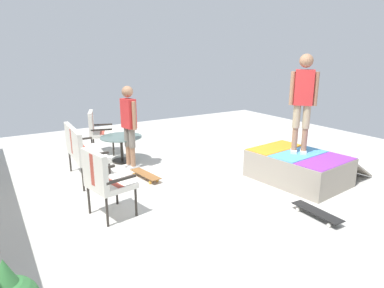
{
  "coord_description": "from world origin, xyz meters",
  "views": [
    {
      "loc": [
        -4.68,
        3.35,
        2.33
      ],
      "look_at": [
        0.36,
        0.18,
        0.7
      ],
      "focal_mm": 31.24,
      "sensor_mm": 36.0,
      "label": 1
    }
  ],
  "objects": [
    {
      "name": "person_skater",
      "position": [
        -0.71,
        -1.48,
        1.59
      ],
      "size": [
        0.38,
        0.37,
        1.78
      ],
      "color": "silver",
      "rests_on": "skate_ramp"
    },
    {
      "name": "ground_plane",
      "position": [
        0.0,
        0.0,
        -0.05
      ],
      "size": [
        12.0,
        12.0,
        0.1
      ],
      "primitive_type": "cube",
      "color": "beige"
    },
    {
      "name": "patio_chair_by_wall",
      "position": [
        -0.24,
        2.05,
        0.61
      ],
      "size": [
        0.71,
        0.66,
        1.02
      ],
      "color": "#2D2823",
      "rests_on": "ground_plane"
    },
    {
      "name": "skateboard_spare",
      "position": [
        -1.9,
        -0.55,
        0.08
      ],
      "size": [
        0.81,
        0.23,
        0.1
      ],
      "color": "black",
      "rests_on": "ground_plane"
    },
    {
      "name": "person_watching",
      "position": [
        1.63,
        0.89,
        0.99
      ],
      "size": [
        0.47,
        0.29,
        1.7
      ],
      "color": "silver",
      "rests_on": "ground_plane"
    },
    {
      "name": "patio_chair_near_house",
      "position": [
        2.99,
        1.16,
        0.61
      ],
      "size": [
        0.77,
        0.72,
        1.02
      ],
      "color": "#2D2823",
      "rests_on": "ground_plane"
    },
    {
      "name": "skate_ramp",
      "position": [
        -0.74,
        -1.48,
        0.27
      ],
      "size": [
        1.81,
        2.04,
        0.54
      ],
      "color": "gray",
      "rests_on": "ground_plane"
    },
    {
      "name": "patio_bench",
      "position": [
        1.47,
        1.92,
        0.62
      ],
      "size": [
        1.27,
        0.6,
        1.02
      ],
      "color": "#2D2823",
      "rests_on": "ground_plane"
    },
    {
      "name": "skateboard_by_bench",
      "position": [
        0.87,
        0.91,
        0.08
      ],
      "size": [
        0.82,
        0.31,
        0.1
      ],
      "color": "brown",
      "rests_on": "ground_plane"
    },
    {
      "name": "patio_table",
      "position": [
        2.11,
        0.91,
        0.4
      ],
      "size": [
        0.9,
        0.9,
        0.57
      ],
      "color": "#2D2823",
      "rests_on": "ground_plane"
    }
  ]
}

